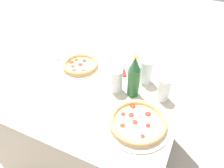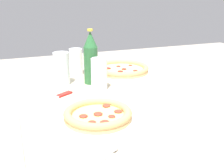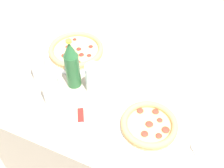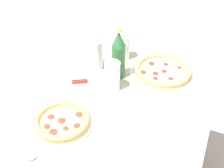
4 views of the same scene
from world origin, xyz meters
The scene contains 10 objects.
ground_plane centered at (0.00, 0.00, 0.00)m, with size 8.00×8.00×0.00m, color #A89E8E.
table centered at (0.00, 0.00, 0.35)m, with size 1.09×0.83×0.71m.
pizza_pepperoni centered at (0.15, -0.16, 0.73)m, with size 0.26×0.26×0.04m.
pizza_veggie centered at (-0.36, 0.14, 0.73)m, with size 0.34×0.34×0.04m.
glass_orange_juice centered at (-0.42, -0.10, 0.77)m, with size 0.07×0.07×0.14m.
glass_cola centered at (-0.29, -0.20, 0.77)m, with size 0.07×0.07×0.16m.
glass_iced_tea centered at (-0.16, -0.06, 0.77)m, with size 0.07×0.07×0.14m.
beer_bottle centered at (-0.26, -0.07, 0.83)m, with size 0.07×0.07×0.26m.
knife centered at (-0.11, -0.26, 0.71)m, with size 0.12×0.17×0.01m.
spoon centered at (0.37, -0.22, 0.71)m, with size 0.12×0.15×0.01m.
Camera 3 is at (0.29, -0.84, 1.68)m, focal length 45.00 mm.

